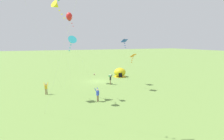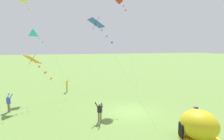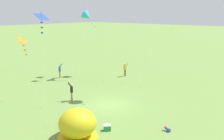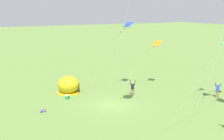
{
  "view_description": "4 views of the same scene",
  "coord_description": "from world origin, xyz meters",
  "px_view_note": "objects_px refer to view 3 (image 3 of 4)",
  "views": [
    {
      "loc": [
        10.47,
        33.68,
        7.96
      ],
      "look_at": [
        -1.32,
        4.75,
        2.97
      ],
      "focal_mm": 28.0,
      "sensor_mm": 36.0,
      "label": 1
    },
    {
      "loc": [
        -15.88,
        6.95,
        6.61
      ],
      "look_at": [
        3.38,
        0.95,
        3.95
      ],
      "focal_mm": 28.0,
      "sensor_mm": 36.0,
      "label": 2
    },
    {
      "loc": [
        -17.67,
        -15.51,
        8.62
      ],
      "look_at": [
        2.22,
        1.49,
        2.81
      ],
      "focal_mm": 42.0,
      "sensor_mm": 36.0,
      "label": 3
    },
    {
      "loc": [
        23.41,
        -12.45,
        9.91
      ],
      "look_at": [
        -1.4,
        0.82,
        3.48
      ],
      "focal_mm": 42.0,
      "sensor_mm": 36.0,
      "label": 4
    }
  ],
  "objects_px": {
    "person_center_field": "(60,70)",
    "person_near_tent": "(125,69)",
    "toddler_crawling": "(167,129)",
    "popup_tent": "(78,124)",
    "person_arms_raised": "(71,91)",
    "kite_orange": "(23,43)",
    "kite_blue": "(42,19)",
    "cooler_box": "(107,128)",
    "kite_cyan": "(87,16)"
  },
  "relations": [
    {
      "from": "cooler_box",
      "to": "toddler_crawling",
      "type": "relative_size",
      "value": 1.15
    },
    {
      "from": "person_near_tent",
      "to": "kite_cyan",
      "type": "height_order",
      "value": "kite_cyan"
    },
    {
      "from": "toddler_crawling",
      "to": "person_near_tent",
      "type": "distance_m",
      "value": 17.16
    },
    {
      "from": "person_center_field",
      "to": "person_arms_raised",
      "type": "bearing_deg",
      "value": -121.83
    },
    {
      "from": "cooler_box",
      "to": "kite_cyan",
      "type": "relative_size",
      "value": 0.07
    },
    {
      "from": "popup_tent",
      "to": "person_near_tent",
      "type": "distance_m",
      "value": 18.4
    },
    {
      "from": "popup_tent",
      "to": "kite_blue",
      "type": "bearing_deg",
      "value": 71.6
    },
    {
      "from": "toddler_crawling",
      "to": "kite_blue",
      "type": "distance_m",
      "value": 13.91
    },
    {
      "from": "kite_orange",
      "to": "kite_cyan",
      "type": "height_order",
      "value": "kite_cyan"
    },
    {
      "from": "person_near_tent",
      "to": "kite_blue",
      "type": "relative_size",
      "value": 0.22
    },
    {
      "from": "popup_tent",
      "to": "person_center_field",
      "type": "bearing_deg",
      "value": 55.5
    },
    {
      "from": "person_center_field",
      "to": "person_near_tent",
      "type": "distance_m",
      "value": 8.8
    },
    {
      "from": "toddler_crawling",
      "to": "kite_orange",
      "type": "distance_m",
      "value": 16.4
    },
    {
      "from": "popup_tent",
      "to": "person_near_tent",
      "type": "height_order",
      "value": "popup_tent"
    },
    {
      "from": "toddler_crawling",
      "to": "popup_tent",
      "type": "bearing_deg",
      "value": 138.67
    },
    {
      "from": "person_arms_raised",
      "to": "kite_orange",
      "type": "relative_size",
      "value": 0.31
    },
    {
      "from": "popup_tent",
      "to": "person_near_tent",
      "type": "bearing_deg",
      "value": 27.33
    },
    {
      "from": "cooler_box",
      "to": "person_near_tent",
      "type": "distance_m",
      "value": 17.02
    },
    {
      "from": "kite_blue",
      "to": "kite_orange",
      "type": "height_order",
      "value": "kite_blue"
    },
    {
      "from": "cooler_box",
      "to": "kite_cyan",
      "type": "height_order",
      "value": "kite_cyan"
    },
    {
      "from": "popup_tent",
      "to": "person_arms_raised",
      "type": "bearing_deg",
      "value": 52.19
    },
    {
      "from": "person_center_field",
      "to": "popup_tent",
      "type": "bearing_deg",
      "value": -124.5
    },
    {
      "from": "person_near_tent",
      "to": "kite_cyan",
      "type": "bearing_deg",
      "value": 134.89
    },
    {
      "from": "toddler_crawling",
      "to": "kite_cyan",
      "type": "relative_size",
      "value": 0.06
    },
    {
      "from": "cooler_box",
      "to": "person_near_tent",
      "type": "xyz_separation_m",
      "value": [
        14.21,
        9.33,
        0.78
      ]
    },
    {
      "from": "toddler_crawling",
      "to": "kite_cyan",
      "type": "xyz_separation_m",
      "value": [
        7.89,
        16.32,
        7.89
      ]
    },
    {
      "from": "toddler_crawling",
      "to": "kite_cyan",
      "type": "bearing_deg",
      "value": 64.2
    },
    {
      "from": "cooler_box",
      "to": "kite_blue",
      "type": "distance_m",
      "value": 10.98
    },
    {
      "from": "kite_blue",
      "to": "person_center_field",
      "type": "bearing_deg",
      "value": 44.88
    },
    {
      "from": "person_center_field",
      "to": "cooler_box",
      "type": "bearing_deg",
      "value": -117.01
    },
    {
      "from": "toddler_crawling",
      "to": "kite_orange",
      "type": "relative_size",
      "value": 0.09
    },
    {
      "from": "kite_blue",
      "to": "kite_cyan",
      "type": "distance_m",
      "value": 11.71
    },
    {
      "from": "toddler_crawling",
      "to": "kite_blue",
      "type": "xyz_separation_m",
      "value": [
        -2.64,
        11.19,
        7.83
      ]
    },
    {
      "from": "person_center_field",
      "to": "kite_orange",
      "type": "xyz_separation_m",
      "value": [
        -7.24,
        -3.54,
        4.61
      ]
    },
    {
      "from": "person_arms_raised",
      "to": "kite_blue",
      "type": "distance_m",
      "value": 7.49
    },
    {
      "from": "popup_tent",
      "to": "person_near_tent",
      "type": "xyz_separation_m",
      "value": [
        16.35,
        8.45,
        0.0
      ]
    },
    {
      "from": "popup_tent",
      "to": "person_near_tent",
      "type": "relative_size",
      "value": 1.49
    },
    {
      "from": "popup_tent",
      "to": "toddler_crawling",
      "type": "bearing_deg",
      "value": -41.33
    },
    {
      "from": "person_near_tent",
      "to": "kite_cyan",
      "type": "relative_size",
      "value": 0.21
    },
    {
      "from": "toddler_crawling",
      "to": "person_arms_raised",
      "type": "height_order",
      "value": "person_arms_raised"
    },
    {
      "from": "toddler_crawling",
      "to": "person_center_field",
      "type": "distance_m",
      "value": 19.55
    },
    {
      "from": "kite_orange",
      "to": "person_center_field",
      "type": "bearing_deg",
      "value": 26.07
    },
    {
      "from": "toddler_crawling",
      "to": "person_near_tent",
      "type": "bearing_deg",
      "value": 48.19
    },
    {
      "from": "kite_blue",
      "to": "kite_orange",
      "type": "bearing_deg",
      "value": 83.58
    },
    {
      "from": "kite_cyan",
      "to": "person_near_tent",
      "type": "bearing_deg",
      "value": -45.11
    },
    {
      "from": "kite_orange",
      "to": "popup_tent",
      "type": "bearing_deg",
      "value": -104.03
    },
    {
      "from": "kite_cyan",
      "to": "person_arms_raised",
      "type": "bearing_deg",
      "value": -144.13
    },
    {
      "from": "person_near_tent",
      "to": "toddler_crawling",
      "type": "bearing_deg",
      "value": -131.81
    },
    {
      "from": "cooler_box",
      "to": "person_center_field",
      "type": "distance_m",
      "value": 17.32
    },
    {
      "from": "kite_blue",
      "to": "kite_cyan",
      "type": "height_order",
      "value": "kite_cyan"
    }
  ]
}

